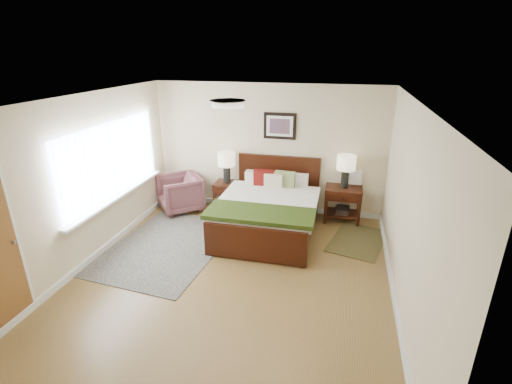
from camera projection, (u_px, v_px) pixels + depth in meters
floor at (232, 275)px, 5.41m from camera, size 5.00×5.00×0.00m
back_wall at (268, 149)px, 7.22m from camera, size 4.50×0.04×2.50m
front_wall at (129, 320)px, 2.69m from camera, size 4.50×0.04×2.50m
left_wall at (84, 182)px, 5.44m from camera, size 0.04×5.00×2.50m
right_wall at (409, 212)px, 4.47m from camera, size 0.04×5.00×2.50m
ceiling at (228, 100)px, 4.50m from camera, size 4.50×5.00×0.02m
window at (113, 161)px, 6.01m from camera, size 0.11×2.72×1.32m
ceil_fixture at (228, 103)px, 4.51m from camera, size 0.44×0.44×0.08m
bed at (268, 205)px, 6.50m from camera, size 1.73×2.09×1.13m
wall_art at (280, 126)px, 6.97m from camera, size 0.62×0.05×0.50m
nightstand_left at (227, 188)px, 7.45m from camera, size 0.48×0.44×0.58m
nightstand_right at (343, 200)px, 6.98m from camera, size 0.67×0.50×0.67m
lamp_left at (227, 162)px, 7.27m from camera, size 0.34×0.34×0.61m
lamp_right at (346, 165)px, 6.74m from camera, size 0.34×0.34×0.61m
armchair at (180, 193)px, 7.45m from camera, size 1.11×1.11×0.73m
rug_persian at (167, 246)px, 6.18m from camera, size 1.95×2.60×0.01m
rug_navy at (358, 240)px, 6.37m from camera, size 1.10×1.40×0.01m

